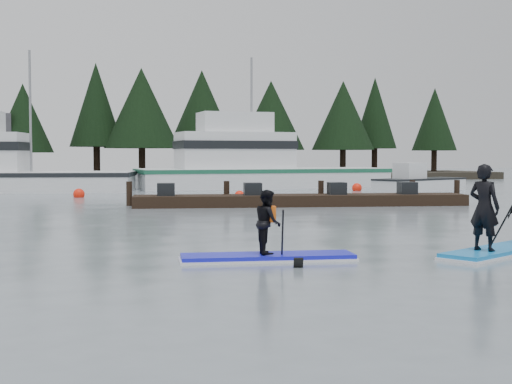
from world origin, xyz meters
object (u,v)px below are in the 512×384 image
object	(u,v)px
fishing_boat_medium	(256,177)
floating_dock	(301,200)
paddleboard_solo	(268,238)
paddleboard_duo	(499,226)

from	to	relation	value
fishing_boat_medium	floating_dock	distance (m)	15.99
fishing_boat_medium	paddleboard_solo	world-z (taller)	fishing_boat_medium
floating_dock	paddleboard_solo	world-z (taller)	paddleboard_solo
paddleboard_solo	floating_dock	bearing A→B (deg)	75.47
paddleboard_duo	floating_dock	bearing A→B (deg)	58.87
floating_dock	paddleboard_duo	xyz separation A→B (m)	(-2.01, -14.45, 0.37)
fishing_boat_medium	floating_dock	size ratio (longest dim) A/B	1.17
floating_dock	paddleboard_duo	world-z (taller)	paddleboard_duo
fishing_boat_medium	paddleboard_solo	distance (m)	31.01
paddleboard_solo	paddleboard_duo	bearing A→B (deg)	2.07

